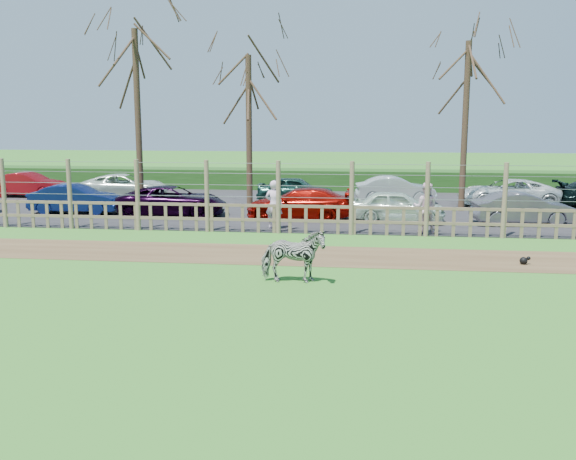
# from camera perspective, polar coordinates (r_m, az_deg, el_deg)

# --- Properties ---
(ground) EXTENTS (120.00, 120.00, 0.00)m
(ground) POSITION_cam_1_polar(r_m,az_deg,el_deg) (14.45, -5.16, -5.94)
(ground) COLOR #52A835
(ground) RESTS_ON ground
(dirt_strip) EXTENTS (34.00, 2.80, 0.01)m
(dirt_strip) POSITION_cam_1_polar(r_m,az_deg,el_deg) (18.74, -2.30, -2.17)
(dirt_strip) COLOR brown
(dirt_strip) RESTS_ON ground
(asphalt) EXTENTS (44.00, 13.00, 0.04)m
(asphalt) POSITION_cam_1_polar(r_m,az_deg,el_deg) (28.51, 0.91, 2.09)
(asphalt) COLOR #232326
(asphalt) RESTS_ON ground
(hedge) EXTENTS (46.00, 2.00, 1.10)m
(hedge) POSITION_cam_1_polar(r_m,az_deg,el_deg) (35.37, 2.10, 4.50)
(hedge) COLOR #1E4716
(hedge) RESTS_ON ground
(fence) EXTENTS (30.16, 0.16, 2.50)m
(fence) POSITION_cam_1_polar(r_m,az_deg,el_deg) (22.01, -0.86, 1.78)
(fence) COLOR brown
(fence) RESTS_ON ground
(tree_left) EXTENTS (4.80, 4.80, 7.88)m
(tree_left) POSITION_cam_1_polar(r_m,az_deg,el_deg) (27.79, -13.34, 13.19)
(tree_left) COLOR #3D2B1E
(tree_left) RESTS_ON ground
(tree_mid) EXTENTS (4.80, 4.80, 6.83)m
(tree_mid) POSITION_cam_1_polar(r_m,az_deg,el_deg) (27.54, -3.52, 11.90)
(tree_mid) COLOR #3D2B1E
(tree_mid) RESTS_ON ground
(tree_right) EXTENTS (4.80, 4.80, 7.35)m
(tree_right) POSITION_cam_1_polar(r_m,az_deg,el_deg) (27.90, 15.62, 12.30)
(tree_right) COLOR #3D2B1E
(tree_right) RESTS_ON ground
(zebra) EXTENTS (1.60, 0.81, 1.32)m
(zebra) POSITION_cam_1_polar(r_m,az_deg,el_deg) (15.43, 0.45, -2.34)
(zebra) COLOR gray
(zebra) RESTS_ON ground
(visitor_a) EXTENTS (0.69, 0.52, 1.72)m
(visitor_a) POSITION_cam_1_polar(r_m,az_deg,el_deg) (22.67, -1.26, 2.27)
(visitor_a) COLOR silver
(visitor_a) RESTS_ON asphalt
(visitor_b) EXTENTS (0.95, 0.80, 1.72)m
(visitor_b) POSITION_cam_1_polar(r_m,az_deg,el_deg) (22.41, 12.12, 1.96)
(visitor_b) COLOR silver
(visitor_b) RESTS_ON asphalt
(crow) EXTENTS (0.29, 0.21, 0.23)m
(crow) POSITION_cam_1_polar(r_m,az_deg,el_deg) (18.58, 20.25, -2.56)
(crow) COLOR black
(crow) RESTS_ON ground
(car_1) EXTENTS (3.74, 1.58, 1.20)m
(car_1) POSITION_cam_1_polar(r_m,az_deg,el_deg) (27.78, -18.37, 2.65)
(car_1) COLOR #0B194D
(car_1) RESTS_ON asphalt
(car_2) EXTENTS (4.47, 2.34, 1.20)m
(car_2) POSITION_cam_1_polar(r_m,az_deg,el_deg) (26.15, -10.23, 2.57)
(car_2) COLOR black
(car_2) RESTS_ON asphalt
(car_3) EXTENTS (4.19, 1.83, 1.20)m
(car_3) POSITION_cam_1_polar(r_m,az_deg,el_deg) (24.89, 1.06, 2.36)
(car_3) COLOR #870904
(car_3) RESTS_ON asphalt
(car_4) EXTENTS (3.63, 1.71, 1.20)m
(car_4) POSITION_cam_1_polar(r_m,az_deg,el_deg) (24.52, 9.75, 2.10)
(car_4) COLOR silver
(car_4) RESTS_ON asphalt
(car_5) EXTENTS (3.74, 1.58, 1.20)m
(car_5) POSITION_cam_1_polar(r_m,az_deg,el_deg) (25.12, 20.16, 1.82)
(car_5) COLOR #54535B
(car_5) RESTS_ON asphalt
(car_7) EXTENTS (3.65, 1.29, 1.20)m
(car_7) POSITION_cam_1_polar(r_m,az_deg,el_deg) (34.35, -22.04, 3.76)
(car_7) COLOR maroon
(car_7) RESTS_ON asphalt
(car_8) EXTENTS (4.51, 2.46, 1.20)m
(car_8) POSITION_cam_1_polar(r_m,az_deg,el_deg) (32.06, -14.29, 3.78)
(car_8) COLOR silver
(car_8) RESTS_ON asphalt
(car_10) EXTENTS (3.55, 1.49, 1.20)m
(car_10) POSITION_cam_1_polar(r_m,az_deg,el_deg) (29.72, 0.65, 3.62)
(car_10) COLOR #1A4036
(car_10) RESTS_ON asphalt
(car_11) EXTENTS (3.76, 1.65, 1.20)m
(car_11) POSITION_cam_1_polar(r_m,az_deg,el_deg) (30.11, 9.52, 3.57)
(car_11) COLOR #BAC5BE
(car_11) RESTS_ON asphalt
(car_12) EXTENTS (4.44, 2.26, 1.20)m
(car_12) POSITION_cam_1_polar(r_m,az_deg,el_deg) (30.12, 18.95, 3.16)
(car_12) COLOR white
(car_12) RESTS_ON asphalt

